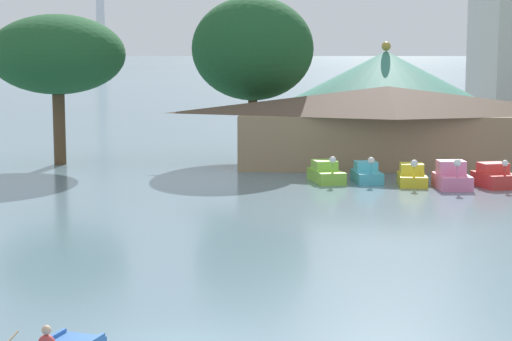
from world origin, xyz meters
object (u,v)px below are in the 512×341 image
object	(u,v)px
pedal_boat_yellow	(412,176)
shoreline_tree_tall_left	(57,55)
pedal_boat_red	(495,177)
green_roof_pavilion	(385,92)
shoreline_tree_mid	(253,49)
boathouse	(387,125)
pedal_boat_pink	(452,178)
pedal_boat_cyan	(367,174)
pedal_boat_lime	(326,173)

from	to	relation	value
pedal_boat_yellow	shoreline_tree_tall_left	distance (m)	23.71
pedal_boat_red	green_roof_pavilion	xyz separation A→B (m)	(-3.77, 19.85, 3.65)
shoreline_tree_mid	boathouse	bearing A→B (deg)	-28.13
pedal_boat_pink	shoreline_tree_tall_left	distance (m)	25.85
pedal_boat_pink	shoreline_tree_tall_left	xyz separation A→B (m)	(-23.32, 9.15, 6.39)
pedal_boat_cyan	shoreline_tree_tall_left	distance (m)	21.28
pedal_boat_lime	pedal_boat_yellow	size ratio (longest dim) A/B	1.13
pedal_boat_lime	pedal_boat_red	bearing A→B (deg)	66.33
pedal_boat_red	shoreline_tree_mid	world-z (taller)	shoreline_tree_mid
boathouse	shoreline_tree_tall_left	xyz separation A→B (m)	(-20.81, 0.34, 4.32)
pedal_boat_red	shoreline_tree_tall_left	size ratio (longest dim) A/B	0.29
pedal_boat_lime	shoreline_tree_mid	size ratio (longest dim) A/B	0.30
pedal_boat_lime	boathouse	xyz separation A→B (m)	(4.06, 6.66, 2.17)
pedal_boat_pink	boathouse	distance (m)	9.39
pedal_boat_lime	pedal_boat_cyan	size ratio (longest dim) A/B	1.22
pedal_boat_red	boathouse	bearing A→B (deg)	-164.67
pedal_boat_cyan	boathouse	size ratio (longest dim) A/B	0.13
pedal_boat_lime	boathouse	bearing A→B (deg)	134.55
pedal_boat_lime	shoreline_tree_tall_left	world-z (taller)	shoreline_tree_tall_left
pedal_boat_yellow	pedal_boat_pink	bearing A→B (deg)	60.30
pedal_boat_lime	boathouse	world-z (taller)	boathouse
pedal_boat_cyan	pedal_boat_red	size ratio (longest dim) A/B	0.95
pedal_boat_lime	green_roof_pavilion	size ratio (longest dim) A/B	0.23
green_roof_pavilion	pedal_boat_cyan	bearing A→B (deg)	-99.12
boathouse	pedal_boat_pink	bearing A→B (deg)	-74.10
pedal_boat_red	shoreline_tree_tall_left	world-z (taller)	shoreline_tree_tall_left
pedal_boat_yellow	shoreline_tree_tall_left	world-z (taller)	shoreline_tree_tall_left
boathouse	green_roof_pavilion	world-z (taller)	green_roof_pavilion
pedal_boat_cyan	pedal_boat_yellow	distance (m)	2.54
pedal_boat_red	pedal_boat_yellow	bearing A→B (deg)	-113.63
pedal_boat_lime	pedal_boat_pink	distance (m)	6.91
pedal_boat_yellow	shoreline_tree_tall_left	xyz separation A→B (m)	(-21.38, 7.91, 6.51)
pedal_boat_cyan	pedal_boat_red	xyz separation A→B (m)	(6.72, -1.50, 0.06)
pedal_boat_cyan	green_roof_pavilion	size ratio (longest dim) A/B	0.19
pedal_boat_yellow	green_roof_pavilion	world-z (taller)	green_roof_pavilion
shoreline_tree_tall_left	pedal_boat_lime	bearing A→B (deg)	-22.70
pedal_boat_lime	shoreline_tree_mid	xyz separation A→B (m)	(-4.53, 11.26, 6.88)
pedal_boat_pink	pedal_boat_cyan	bearing A→B (deg)	-119.86
pedal_boat_cyan	pedal_boat_yellow	bearing A→B (deg)	61.79
pedal_boat_yellow	shoreline_tree_mid	bearing A→B (deg)	-140.17
green_roof_pavilion	shoreline_tree_mid	bearing A→B (deg)	-144.00
pedal_boat_red	pedal_boat_pink	bearing A→B (deg)	-91.04
pedal_boat_yellow	pedal_boat_lime	bearing A→B (deg)	-98.27
boathouse	shoreline_tree_mid	xyz separation A→B (m)	(-8.60, 4.60, 4.71)
boathouse	green_roof_pavilion	xyz separation A→B (m)	(1.14, 11.67, 1.52)
shoreline_tree_mid	green_roof_pavilion	bearing A→B (deg)	36.00
pedal_boat_lime	pedal_boat_cyan	xyz separation A→B (m)	(2.26, -0.02, -0.02)
pedal_boat_pink	green_roof_pavilion	distance (m)	20.83
boathouse	pedal_boat_lime	bearing A→B (deg)	-121.38
pedal_boat_cyan	pedal_boat_yellow	xyz separation A→B (m)	(2.38, -0.89, -0.00)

